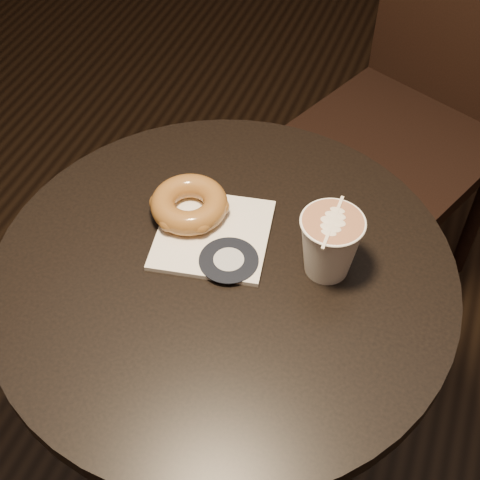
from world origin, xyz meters
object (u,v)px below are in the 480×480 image
at_px(pastry_bag, 213,234).
at_px(cafe_table, 226,340).
at_px(latte_cup, 329,246).
at_px(chair, 431,80).
at_px(doughnut, 189,204).

bearing_deg(pastry_bag, cafe_table, -63.58).
height_order(pastry_bag, latte_cup, latte_cup).
relative_size(chair, latte_cup, 10.59).
bearing_deg(chair, doughnut, -89.09).
distance_m(cafe_table, latte_cup, 0.29).
xyz_separation_m(cafe_table, pastry_bag, (-0.04, 0.05, 0.20)).
bearing_deg(pastry_bag, latte_cup, -10.01).
bearing_deg(latte_cup, doughnut, 173.45).
distance_m(cafe_table, pastry_bag, 0.21).
relative_size(chair, doughnut, 8.92).
bearing_deg(cafe_table, latte_cup, 19.69).
bearing_deg(doughnut, chair, 67.85).
height_order(doughnut, latte_cup, latte_cup).
relative_size(cafe_table, doughnut, 6.12).
relative_size(pastry_bag, doughnut, 1.40).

